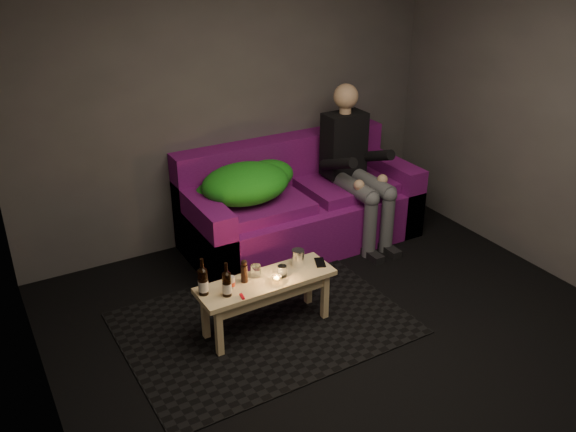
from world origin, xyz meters
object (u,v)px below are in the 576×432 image
beer_bottle_a (203,281)px  beer_bottle_b (227,284)px  sofa (298,207)px  person (354,163)px  steel_cup (298,258)px  coffee_table (266,288)px

beer_bottle_a → beer_bottle_b: bearing=-35.9°
sofa → person: 0.66m
sofa → steel_cup: size_ratio=16.90×
coffee_table → sofa: bearing=50.1°
coffee_table → person: bearing=33.3°
beer_bottle_a → coffee_table: bearing=-5.3°
sofa → beer_bottle_a: (-1.37, -1.05, 0.19)m
sofa → person: bearing=-19.8°
person → beer_bottle_b: person is taller
steel_cup → sofa: bearing=59.2°
person → beer_bottle_b: 1.99m
sofa → beer_bottle_b: 1.70m
person → steel_cup: person is taller
beer_bottle_b → sofa: bearing=42.7°
beer_bottle_b → beer_bottle_a: bearing=144.1°
person → coffee_table: (-1.40, -0.92, -0.40)m
sofa → beer_bottle_a: 1.74m
sofa → beer_bottle_a: bearing=-142.6°
person → beer_bottle_a: bearing=-154.8°
beer_bottle_b → steel_cup: bearing=10.1°
beer_bottle_a → beer_bottle_b: (0.13, -0.10, -0.01)m
steel_cup → coffee_table: bearing=-168.8°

